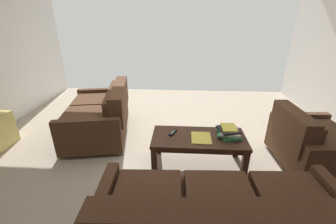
{
  "coord_description": "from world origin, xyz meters",
  "views": [
    {
      "loc": [
        -0.26,
        2.62,
        1.81
      ],
      "look_at": [
        -0.12,
        0.44,
        0.84
      ],
      "focal_mm": 23.41,
      "sensor_mm": 36.0,
      "label": 1
    }
  ],
  "objects_px": {
    "loveseat_near": "(101,115)",
    "armchair_side": "(311,144)",
    "coffee_table": "(199,141)",
    "book_stack": "(229,132)",
    "tv_remote": "(173,133)",
    "loose_magazine": "(201,138)"
  },
  "relations": [
    {
      "from": "coffee_table",
      "to": "book_stack",
      "type": "height_order",
      "value": "book_stack"
    },
    {
      "from": "coffee_table",
      "to": "book_stack",
      "type": "distance_m",
      "value": 0.39
    },
    {
      "from": "book_stack",
      "to": "tv_remote",
      "type": "xyz_separation_m",
      "value": [
        0.7,
        -0.01,
        -0.04
      ]
    },
    {
      "from": "coffee_table",
      "to": "armchair_side",
      "type": "distance_m",
      "value": 1.4
    },
    {
      "from": "loveseat_near",
      "to": "tv_remote",
      "type": "relative_size",
      "value": 9.37
    },
    {
      "from": "armchair_side",
      "to": "loose_magazine",
      "type": "xyz_separation_m",
      "value": [
        1.37,
        0.09,
        0.09
      ]
    },
    {
      "from": "loveseat_near",
      "to": "armchair_side",
      "type": "bearing_deg",
      "value": 166.98
    },
    {
      "from": "coffee_table",
      "to": "tv_remote",
      "type": "xyz_separation_m",
      "value": [
        0.33,
        -0.06,
        0.08
      ]
    },
    {
      "from": "loose_magazine",
      "to": "tv_remote",
      "type": "bearing_deg",
      "value": 166.08
    },
    {
      "from": "loveseat_near",
      "to": "tv_remote",
      "type": "bearing_deg",
      "value": 150.3
    },
    {
      "from": "book_stack",
      "to": "loose_magazine",
      "type": "xyz_separation_m",
      "value": [
        0.34,
        0.08,
        -0.05
      ]
    },
    {
      "from": "tv_remote",
      "to": "loose_magazine",
      "type": "distance_m",
      "value": 0.37
    },
    {
      "from": "armchair_side",
      "to": "tv_remote",
      "type": "bearing_deg",
      "value": 0.0
    },
    {
      "from": "book_stack",
      "to": "tv_remote",
      "type": "bearing_deg",
      "value": -1.19
    },
    {
      "from": "armchair_side",
      "to": "tv_remote",
      "type": "xyz_separation_m",
      "value": [
        1.73,
        0.0,
        0.09
      ]
    },
    {
      "from": "loose_magazine",
      "to": "loveseat_near",
      "type": "bearing_deg",
      "value": 154.24
    },
    {
      "from": "armchair_side",
      "to": "loose_magazine",
      "type": "height_order",
      "value": "armchair_side"
    },
    {
      "from": "loveseat_near",
      "to": "coffee_table",
      "type": "relative_size",
      "value": 1.32
    },
    {
      "from": "book_stack",
      "to": "loose_magazine",
      "type": "relative_size",
      "value": 1.17
    },
    {
      "from": "armchair_side",
      "to": "book_stack",
      "type": "bearing_deg",
      "value": 0.81
    },
    {
      "from": "loveseat_near",
      "to": "loose_magazine",
      "type": "distance_m",
      "value": 1.71
    },
    {
      "from": "loveseat_near",
      "to": "loose_magazine",
      "type": "bearing_deg",
      "value": 153.48
    }
  ]
}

